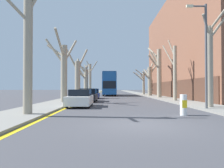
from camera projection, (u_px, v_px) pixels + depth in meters
name	position (u px, v px, depth m)	size (l,w,h in m)	color
ground_plane	(142.00, 125.00, 8.86)	(300.00, 300.00, 0.00)	#424247
sidewalk_left	(91.00, 93.00, 58.79)	(3.04, 120.00, 0.12)	gray
sidewalk_right	(138.00, 93.00, 58.92)	(3.04, 120.00, 0.12)	gray
building_facade_right	(199.00, 48.00, 34.32)	(10.08, 32.81, 15.62)	brown
kerb_line_stripe	(98.00, 93.00, 58.81)	(0.24, 120.00, 0.01)	yellow
street_tree_left_0	(28.00, 44.00, 11.70)	(2.64, 1.95, 7.90)	gray
street_tree_left_1	(63.00, 69.00, 21.80)	(3.11, 4.63, 6.88)	gray
street_tree_left_2	(78.00, 76.00, 31.44)	(3.10, 1.88, 7.32)	gray
street_tree_left_3	(85.00, 80.00, 41.83)	(2.47, 3.22, 6.35)	gray
street_tree_left_4	(90.00, 77.00, 51.26)	(3.80, 3.97, 7.90)	gray
street_tree_right_0	(211.00, 61.00, 15.79)	(2.18, 2.89, 8.03)	gray
street_tree_right_1	(175.00, 71.00, 24.00)	(1.32, 2.00, 6.99)	gray
street_tree_right_2	(158.00, 71.00, 32.10)	(2.13, 3.32, 7.88)	gray
street_tree_right_3	(150.00, 79.00, 39.52)	(3.53, 1.95, 6.80)	gray
street_tree_right_4	(143.00, 82.00, 46.89)	(3.59, 2.53, 5.72)	gray
double_decker_bus	(109.00, 83.00, 42.86)	(2.52, 11.42, 4.40)	#19519E
parked_car_0	(80.00, 98.00, 17.46)	(1.81, 4.21, 1.38)	silver
parked_car_1	(88.00, 95.00, 24.00)	(1.87, 4.59, 1.43)	black
parked_car_2	(93.00, 94.00, 30.62)	(1.72, 4.19, 1.39)	navy
lamp_post	(204.00, 50.00, 14.80)	(1.40, 0.20, 7.22)	#4C4F54
traffic_bollard	(183.00, 105.00, 11.92)	(0.37, 0.38, 1.15)	white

